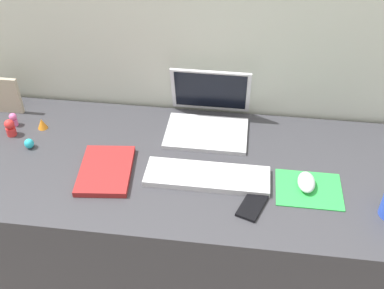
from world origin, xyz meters
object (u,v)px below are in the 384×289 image
(keyboard, at_px, (207,176))
(toy_figurine_red, at_px, (10,127))
(notebook_pad, at_px, (106,170))
(toy_figurine_orange, at_px, (42,124))
(laptop, at_px, (208,114))
(toy_figurine_cyan, at_px, (29,143))
(mouse, at_px, (306,182))
(cell_phone, at_px, (253,205))
(picture_frame, at_px, (5,95))
(toy_figurine_pink, at_px, (13,119))

(keyboard, bearing_deg, toy_figurine_red, 168.96)
(notebook_pad, height_order, toy_figurine_orange, toy_figurine_orange)
(laptop, bearing_deg, notebook_pad, -135.04)
(toy_figurine_orange, bearing_deg, toy_figurine_cyan, -90.74)
(mouse, relative_size, toy_figurine_cyan, 2.60)
(cell_phone, bearing_deg, toy_figurine_cyan, -172.95)
(notebook_pad, distance_m, toy_figurine_red, 0.43)
(notebook_pad, relative_size, picture_frame, 1.60)
(keyboard, xyz_separation_m, notebook_pad, (-0.34, -0.01, 0.00))
(keyboard, relative_size, picture_frame, 2.73)
(toy_figurine_pink, xyz_separation_m, toy_figurine_cyan, (0.11, -0.12, -0.01))
(laptop, bearing_deg, mouse, -40.28)
(keyboard, relative_size, toy_figurine_cyan, 11.10)
(laptop, xyz_separation_m, toy_figurine_pink, (-0.73, -0.09, -0.03))
(notebook_pad, bearing_deg, cell_phone, -16.67)
(notebook_pad, height_order, toy_figurine_cyan, toy_figurine_cyan)
(notebook_pad, distance_m, toy_figurine_pink, 0.47)
(mouse, bearing_deg, cell_phone, -147.13)
(mouse, height_order, picture_frame, picture_frame)
(mouse, height_order, toy_figurine_red, toy_figurine_red)
(notebook_pad, bearing_deg, toy_figurine_pink, 146.25)
(cell_phone, bearing_deg, toy_figurine_orange, 179.22)
(toy_figurine_cyan, bearing_deg, laptop, 19.28)
(cell_phone, distance_m, toy_figurine_red, 0.93)
(laptop, xyz_separation_m, toy_figurine_cyan, (-0.62, -0.22, -0.04))
(picture_frame, bearing_deg, cell_phone, -22.19)
(laptop, height_order, mouse, laptop)
(toy_figurine_cyan, bearing_deg, mouse, -4.67)
(mouse, distance_m, notebook_pad, 0.66)
(toy_figurine_pink, bearing_deg, toy_figurine_red, -75.37)
(keyboard, height_order, picture_frame, picture_frame)
(laptop, relative_size, toy_figurine_red, 4.53)
(mouse, relative_size, toy_figurine_pink, 1.82)
(keyboard, distance_m, toy_figurine_pink, 0.79)
(keyboard, distance_m, cell_phone, 0.19)
(cell_phone, distance_m, picture_frame, 1.05)
(notebook_pad, relative_size, toy_figurine_red, 3.62)
(notebook_pad, bearing_deg, toy_figurine_orange, 138.80)
(laptop, relative_size, mouse, 3.12)
(laptop, height_order, toy_figurine_pink, laptop)
(cell_phone, xyz_separation_m, toy_figurine_pink, (-0.91, 0.31, 0.02))
(toy_figurine_orange, xyz_separation_m, toy_figurine_pink, (-0.11, 0.00, 0.01))
(keyboard, bearing_deg, notebook_pad, -177.57)
(toy_figurine_pink, relative_size, toy_figurine_red, 0.80)
(picture_frame, bearing_deg, toy_figurine_orange, -27.30)
(picture_frame, xyz_separation_m, toy_figurine_cyan, (0.17, -0.21, -0.06))
(keyboard, xyz_separation_m, toy_figurine_cyan, (-0.65, 0.08, 0.01))
(mouse, xyz_separation_m, picture_frame, (-1.14, 0.29, 0.05))
(toy_figurine_red, bearing_deg, toy_figurine_cyan, -33.69)
(toy_figurine_orange, relative_size, toy_figurine_pink, 0.77)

